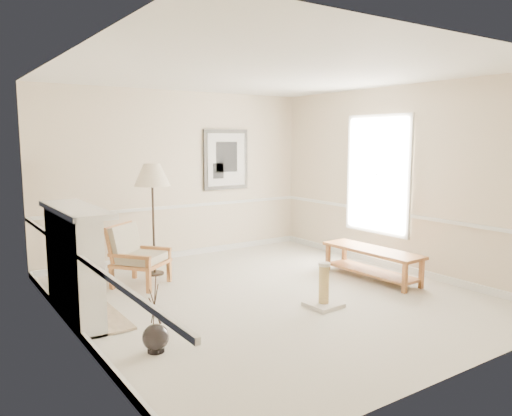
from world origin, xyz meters
The scene contains 8 objects.
ground centered at (0.00, 0.00, 0.00)m, with size 5.50×5.50×0.00m, color silver.
room centered at (0.14, 0.08, 1.87)m, with size 5.04×5.54×2.92m.
fireplace centered at (-2.34, 0.60, 0.64)m, with size 0.64×1.64×1.31m.
floor_vase centered at (-1.96, -0.80, 0.14)m, with size 0.26×0.26×0.77m.
armchair centered at (-1.30, 1.51, 0.47)m, with size 0.95×0.96×0.88m.
floor_lamp centered at (-0.85, 1.87, 1.49)m, with size 0.71×0.71×1.71m.
bench centered at (1.74, -0.18, 0.31)m, with size 0.54×1.62×0.46m.
scratching_post centered at (0.31, -0.72, 0.18)m, with size 0.42×0.42×0.56m.
Camera 1 is at (-3.76, -5.21, 2.07)m, focal length 35.00 mm.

